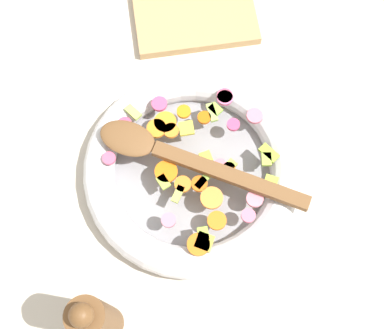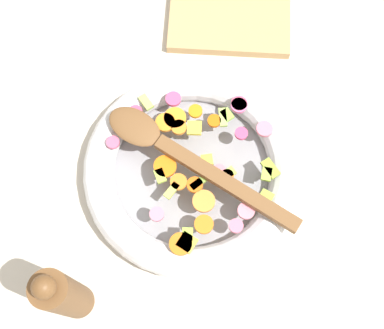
{
  "view_description": "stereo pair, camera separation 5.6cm",
  "coord_description": "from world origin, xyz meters",
  "px_view_note": "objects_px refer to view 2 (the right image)",
  "views": [
    {
      "loc": [
        -0.04,
        -0.27,
        0.83
      ],
      "look_at": [
        0.0,
        0.0,
        0.05
      ],
      "focal_mm": 50.0,
      "sensor_mm": 36.0,
      "label": 1
    },
    {
      "loc": [
        0.02,
        -0.27,
        0.83
      ],
      "look_at": [
        0.0,
        0.0,
        0.05
      ],
      "focal_mm": 50.0,
      "sensor_mm": 36.0,
      "label": 2
    }
  ],
  "objects_px": {
    "wooden_spoon": "(182,155)",
    "cutting_board": "(230,4)",
    "skillet": "(192,170)",
    "pepper_mill": "(64,295)"
  },
  "relations": [
    {
      "from": "skillet",
      "to": "cutting_board",
      "type": "relative_size",
      "value": 1.61
    },
    {
      "from": "wooden_spoon",
      "to": "pepper_mill",
      "type": "xyz_separation_m",
      "value": [
        -0.14,
        -0.22,
        0.04
      ]
    },
    {
      "from": "wooden_spoon",
      "to": "cutting_board",
      "type": "distance_m",
      "value": 0.33
    },
    {
      "from": "skillet",
      "to": "pepper_mill",
      "type": "bearing_deg",
      "value": -126.93
    },
    {
      "from": "wooden_spoon",
      "to": "cutting_board",
      "type": "height_order",
      "value": "wooden_spoon"
    },
    {
      "from": "skillet",
      "to": "pepper_mill",
      "type": "relative_size",
      "value": 1.62
    },
    {
      "from": "skillet",
      "to": "wooden_spoon",
      "type": "height_order",
      "value": "wooden_spoon"
    },
    {
      "from": "wooden_spoon",
      "to": "pepper_mill",
      "type": "relative_size",
      "value": 1.47
    },
    {
      "from": "wooden_spoon",
      "to": "skillet",
      "type": "bearing_deg",
      "value": -29.61
    },
    {
      "from": "pepper_mill",
      "to": "wooden_spoon",
      "type": "bearing_deg",
      "value": 57.13
    }
  ]
}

